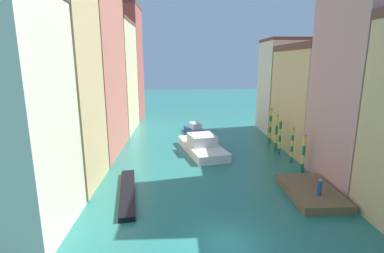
{
  "coord_description": "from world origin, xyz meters",
  "views": [
    {
      "loc": [
        -2.92,
        -15.77,
        11.16
      ],
      "look_at": [
        -1.08,
        26.56,
        1.5
      ],
      "focal_mm": 26.78,
      "sensor_mm": 36.0,
      "label": 1
    }
  ],
  "objects_px": {
    "mooring_pole_1": "(292,144)",
    "vaporetto_white": "(202,146)",
    "gondola_black": "(128,192)",
    "person_on_dock": "(319,187)",
    "mooring_pole_3": "(276,133)",
    "mooring_pole_2": "(280,137)",
    "waterfront_dock": "(311,192)",
    "mooring_pole_4": "(270,125)",
    "mooring_pole_0": "(303,153)",
    "motorboat_0": "(195,129)"
  },
  "relations": [
    {
      "from": "mooring_pole_3",
      "to": "vaporetto_white",
      "type": "relative_size",
      "value": 0.46
    },
    {
      "from": "mooring_pole_3",
      "to": "gondola_black",
      "type": "distance_m",
      "value": 20.22
    },
    {
      "from": "gondola_black",
      "to": "motorboat_0",
      "type": "xyz_separation_m",
      "value": [
        6.99,
        21.48,
        0.36
      ]
    },
    {
      "from": "person_on_dock",
      "to": "motorboat_0",
      "type": "bearing_deg",
      "value": 110.11
    },
    {
      "from": "waterfront_dock",
      "to": "gondola_black",
      "type": "distance_m",
      "value": 15.67
    },
    {
      "from": "vaporetto_white",
      "to": "motorboat_0",
      "type": "height_order",
      "value": "vaporetto_white"
    },
    {
      "from": "motorboat_0",
      "to": "mooring_pole_3",
      "type": "bearing_deg",
      "value": -46.62
    },
    {
      "from": "mooring_pole_0",
      "to": "mooring_pole_3",
      "type": "xyz_separation_m",
      "value": [
        -0.47,
        7.0,
        0.34
      ]
    },
    {
      "from": "mooring_pole_2",
      "to": "waterfront_dock",
      "type": "bearing_deg",
      "value": -95.2
    },
    {
      "from": "gondola_black",
      "to": "motorboat_0",
      "type": "distance_m",
      "value": 22.59
    },
    {
      "from": "mooring_pole_2",
      "to": "vaporetto_white",
      "type": "height_order",
      "value": "mooring_pole_2"
    },
    {
      "from": "person_on_dock",
      "to": "mooring_pole_2",
      "type": "xyz_separation_m",
      "value": [
        0.97,
        12.25,
        0.91
      ]
    },
    {
      "from": "vaporetto_white",
      "to": "mooring_pole_1",
      "type": "bearing_deg",
      "value": -22.94
    },
    {
      "from": "mooring_pole_1",
      "to": "mooring_pole_4",
      "type": "distance_m",
      "value": 7.69
    },
    {
      "from": "vaporetto_white",
      "to": "waterfront_dock",
      "type": "bearing_deg",
      "value": -56.34
    },
    {
      "from": "person_on_dock",
      "to": "mooring_pole_4",
      "type": "distance_m",
      "value": 17.34
    },
    {
      "from": "waterfront_dock",
      "to": "motorboat_0",
      "type": "distance_m",
      "value": 24.08
    },
    {
      "from": "mooring_pole_0",
      "to": "motorboat_0",
      "type": "height_order",
      "value": "mooring_pole_0"
    },
    {
      "from": "mooring_pole_4",
      "to": "motorboat_0",
      "type": "height_order",
      "value": "mooring_pole_4"
    },
    {
      "from": "mooring_pole_0",
      "to": "mooring_pole_4",
      "type": "distance_m",
      "value": 10.76
    },
    {
      "from": "person_on_dock",
      "to": "mooring_pole_0",
      "type": "relative_size",
      "value": 0.34
    },
    {
      "from": "waterfront_dock",
      "to": "mooring_pole_0",
      "type": "height_order",
      "value": "mooring_pole_0"
    },
    {
      "from": "mooring_pole_2",
      "to": "mooring_pole_4",
      "type": "bearing_deg",
      "value": 85.39
    },
    {
      "from": "gondola_black",
      "to": "vaporetto_white",
      "type": "bearing_deg",
      "value": 57.7
    },
    {
      "from": "mooring_pole_3",
      "to": "mooring_pole_4",
      "type": "distance_m",
      "value": 3.77
    },
    {
      "from": "person_on_dock",
      "to": "mooring_pole_1",
      "type": "height_order",
      "value": "mooring_pole_1"
    },
    {
      "from": "gondola_black",
      "to": "person_on_dock",
      "type": "bearing_deg",
      "value": -7.99
    },
    {
      "from": "mooring_pole_1",
      "to": "vaporetto_white",
      "type": "xyz_separation_m",
      "value": [
        -9.83,
        4.16,
        -1.28
      ]
    },
    {
      "from": "mooring_pole_1",
      "to": "vaporetto_white",
      "type": "bearing_deg",
      "value": 157.06
    },
    {
      "from": "waterfront_dock",
      "to": "gondola_black",
      "type": "relative_size",
      "value": 0.71
    },
    {
      "from": "vaporetto_white",
      "to": "gondola_black",
      "type": "relative_size",
      "value": 1.12
    },
    {
      "from": "waterfront_dock",
      "to": "person_on_dock",
      "type": "height_order",
      "value": "person_on_dock"
    },
    {
      "from": "mooring_pole_0",
      "to": "mooring_pole_1",
      "type": "height_order",
      "value": "mooring_pole_0"
    },
    {
      "from": "mooring_pole_1",
      "to": "mooring_pole_2",
      "type": "height_order",
      "value": "mooring_pole_2"
    },
    {
      "from": "mooring_pole_1",
      "to": "gondola_black",
      "type": "bearing_deg",
      "value": -156.72
    },
    {
      "from": "mooring_pole_1",
      "to": "person_on_dock",
      "type": "bearing_deg",
      "value": -98.67
    },
    {
      "from": "vaporetto_white",
      "to": "motorboat_0",
      "type": "xyz_separation_m",
      "value": [
        -0.3,
        9.95,
        -0.22
      ]
    },
    {
      "from": "motorboat_0",
      "to": "person_on_dock",
      "type": "bearing_deg",
      "value": -69.89
    },
    {
      "from": "mooring_pole_2",
      "to": "vaporetto_white",
      "type": "bearing_deg",
      "value": 171.03
    },
    {
      "from": "person_on_dock",
      "to": "gondola_black",
      "type": "bearing_deg",
      "value": 172.01
    },
    {
      "from": "waterfront_dock",
      "to": "mooring_pole_1",
      "type": "bearing_deg",
      "value": 79.9
    },
    {
      "from": "waterfront_dock",
      "to": "motorboat_0",
      "type": "height_order",
      "value": "motorboat_0"
    },
    {
      "from": "person_on_dock",
      "to": "vaporetto_white",
      "type": "bearing_deg",
      "value": 121.39
    },
    {
      "from": "mooring_pole_1",
      "to": "gondola_black",
      "type": "height_order",
      "value": "mooring_pole_1"
    },
    {
      "from": "person_on_dock",
      "to": "motorboat_0",
      "type": "relative_size",
      "value": 0.25
    },
    {
      "from": "mooring_pole_2",
      "to": "mooring_pole_4",
      "type": "xyz_separation_m",
      "value": [
        0.4,
        4.98,
        0.33
      ]
    },
    {
      "from": "mooring_pole_0",
      "to": "vaporetto_white",
      "type": "height_order",
      "value": "mooring_pole_0"
    },
    {
      "from": "person_on_dock",
      "to": "mooring_pole_3",
      "type": "bearing_deg",
      "value": 85.95
    },
    {
      "from": "waterfront_dock",
      "to": "person_on_dock",
      "type": "xyz_separation_m",
      "value": [
        0.03,
        -1.2,
        0.98
      ]
    },
    {
      "from": "mooring_pole_4",
      "to": "gondola_black",
      "type": "xyz_separation_m",
      "value": [
        -17.04,
        -15.04,
        -2.36
      ]
    }
  ]
}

